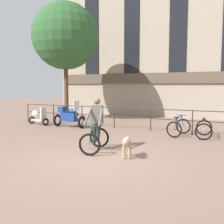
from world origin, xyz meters
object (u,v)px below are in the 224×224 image
at_px(parked_bicycle_mid_left, 204,129).
at_px(parked_scooter, 38,116).
at_px(parked_motorcycle, 69,116).
at_px(cyclist_with_bike, 96,127).
at_px(dog, 127,143).
at_px(parked_bicycle_near_lamp, 179,127).

bearing_deg(parked_bicycle_mid_left, parked_scooter, -5.27).
bearing_deg(parked_motorcycle, cyclist_with_bike, -132.74).
distance_m(dog, parked_bicycle_mid_left, 4.44).
bearing_deg(parked_bicycle_near_lamp, cyclist_with_bike, 71.84).
height_order(parked_motorcycle, parked_scooter, parked_motorcycle).
bearing_deg(parked_bicycle_near_lamp, dog, 90.11).
distance_m(dog, parked_bicycle_near_lamp, 4.18).
height_order(parked_bicycle_near_lamp, parked_bicycle_mid_left, same).
xyz_separation_m(dog, parked_scooter, (-6.88, 4.04, 0.02)).
distance_m(parked_motorcycle, parked_bicycle_mid_left, 6.48).
xyz_separation_m(cyclist_with_bike, parked_scooter, (-5.62, 3.62, -0.30)).
bearing_deg(dog, cyclist_with_bike, 144.67).
relative_size(parked_motorcycle, parked_scooter, 1.26).
bearing_deg(parked_bicycle_mid_left, parked_bicycle_near_lamp, -5.84).
xyz_separation_m(cyclist_with_bike, parked_motorcycle, (-3.58, 3.61, -0.20)).
bearing_deg(parked_scooter, cyclist_with_bike, -110.77).
height_order(cyclist_with_bike, parked_scooter, cyclist_with_bike).
xyz_separation_m(parked_bicycle_near_lamp, parked_scooter, (-7.52, -0.08, 0.10)).
relative_size(parked_bicycle_near_lamp, parked_bicycle_mid_left, 1.02).
relative_size(dog, parked_bicycle_near_lamp, 0.71).
height_order(dog, parked_motorcycle, parked_motorcycle).
bearing_deg(parked_bicycle_mid_left, parked_motorcycle, -5.01).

